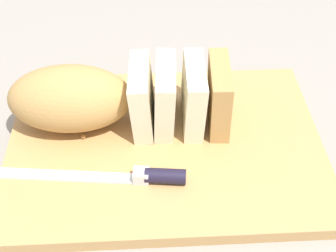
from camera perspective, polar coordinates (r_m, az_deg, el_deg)
The scene contains 6 objects.
ground_plane at distance 0.64m, azimuth -0.00°, elevation -3.19°, with size 3.00×3.00×0.00m, color gray.
cutting_board at distance 0.63m, azimuth -0.00°, elevation -2.58°, with size 0.44×0.31×0.02m, color tan.
bread_loaf at distance 0.62m, azimuth -6.88°, elevation 3.67°, with size 0.31×0.10×0.10m.
bread_knife at distance 0.57m, azimuth -4.08°, elevation -6.46°, with size 0.25×0.03×0.02m.
crumb_near_knife at distance 0.63m, azimuth -0.55°, elevation -1.04°, with size 0.00×0.00×0.00m, color #996633.
crumb_near_loaf at distance 0.63m, azimuth -10.53°, elevation -1.31°, with size 0.01×0.01×0.01m, color #996633.
Camera 1 is at (-0.00, -0.42, 0.47)m, focal length 47.19 mm.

